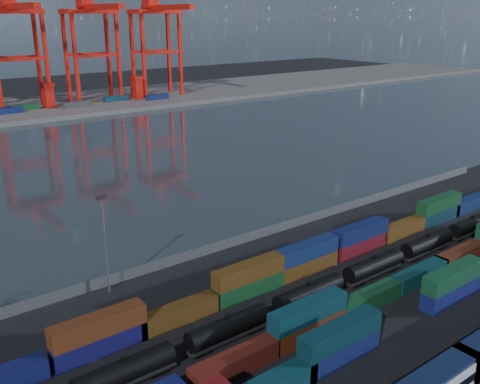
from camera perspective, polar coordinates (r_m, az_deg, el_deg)
ground at (r=88.50m, az=12.17°, el=-11.09°), size 700.00×700.00×0.00m
harbor_water at (r=170.29m, az=-15.62°, el=3.15°), size 700.00×700.00×0.00m
container_row_south at (r=87.23m, az=19.72°, el=-10.58°), size 140.84×2.65×5.66m
container_row_mid at (r=95.14m, az=18.51°, el=-8.24°), size 141.83×2.60×5.55m
container_row_north at (r=100.62m, az=10.93°, el=-5.78°), size 142.50×2.63×5.60m
tanker_string at (r=84.50m, az=7.36°, el=-10.73°), size 106.22×2.84×4.06m
waterfront_fence at (r=106.00m, az=0.66°, el=-4.89°), size 160.12×0.12×2.20m
yard_light_mast at (r=87.08m, az=-14.22°, el=-4.93°), size 1.60×0.40×16.60m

